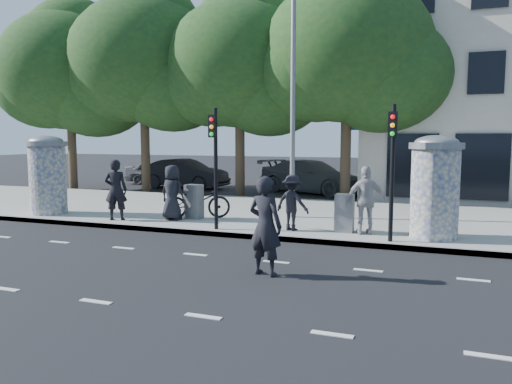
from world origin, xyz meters
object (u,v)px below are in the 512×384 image
at_px(ad_column_left, 48,173).
at_px(street_lamp, 293,72).
at_px(cabinet_right, 344,213).
at_px(ped_a, 172,193).
at_px(ped_d, 292,203).
at_px(car_mid, 185,174).
at_px(ped_b, 116,190).
at_px(ped_e, 366,200).
at_px(man_road, 265,226).
at_px(car_left, 161,172).
at_px(ad_column_right, 435,185).
at_px(traffic_pole_far, 392,158).
at_px(traffic_pole_near, 215,156).
at_px(car_right, 312,177).
at_px(cabinet_left, 194,202).
at_px(bicycle, 197,201).

height_order(ad_column_left, street_lamp, street_lamp).
bearing_deg(cabinet_right, ped_a, 177.84).
bearing_deg(ped_d, car_mid, -34.25).
xyz_separation_m(street_lamp, car_mid, (-8.53, 8.46, -4.01)).
xyz_separation_m(ped_a, ped_b, (-1.65, -0.65, 0.09)).
height_order(ped_e, man_road, man_road).
bearing_deg(ped_d, cabinet_right, -155.63).
relative_size(ped_b, car_mid, 0.40).
bearing_deg(ped_a, car_left, -49.63).
relative_size(ad_column_right, ped_a, 1.53).
bearing_deg(ad_column_left, ped_b, -6.10).
height_order(street_lamp, cabinet_right, street_lamp).
bearing_deg(car_mid, traffic_pole_far, -129.76).
relative_size(traffic_pole_far, cabinet_right, 3.25).
distance_m(ped_d, cabinet_right, 1.47).
bearing_deg(ped_d, man_road, 113.89).
distance_m(ped_e, man_road, 4.45).
distance_m(traffic_pole_near, car_right, 11.51).
xyz_separation_m(street_lamp, car_right, (-1.49, 8.58, -3.98)).
bearing_deg(cabinet_left, man_road, -40.20).
relative_size(traffic_pole_near, man_road, 1.71).
height_order(car_left, car_right, car_right).
bearing_deg(traffic_pole_far, ad_column_right, 42.21).
bearing_deg(cabinet_right, bicycle, 171.02).
relative_size(ad_column_right, man_road, 1.33).
bearing_deg(ped_a, ped_e, -174.64).
bearing_deg(ad_column_right, bicycle, 174.44).
bearing_deg(car_left, ped_d, -146.78).
bearing_deg(car_left, traffic_pole_far, -142.27).
bearing_deg(ped_e, traffic_pole_far, 112.35).
distance_m(ad_column_right, ped_b, 9.44).
distance_m(cabinet_left, cabinet_right, 4.98).
xyz_separation_m(ped_b, cabinet_right, (7.11, 0.52, -0.43)).
relative_size(ad_column_left, traffic_pole_near, 0.78).
bearing_deg(street_lamp, ped_e, -37.47).
distance_m(traffic_pole_far, street_lamp, 5.12).
distance_m(ped_e, bicycle, 5.55).
relative_size(ped_b, man_road, 0.96).
height_order(cabinet_left, car_right, car_right).
bearing_deg(cabinet_right, ped_d, -171.32).
bearing_deg(traffic_pole_far, ped_d, 166.32).
height_order(cabinet_left, cabinet_right, cabinet_left).
relative_size(ped_b, cabinet_left, 1.75).
xyz_separation_m(ped_e, man_road, (-1.37, -4.23, -0.07)).
xyz_separation_m(ad_column_right, car_right, (-5.89, 10.52, -0.72)).
height_order(street_lamp, ped_a, street_lamp).
relative_size(cabinet_left, car_mid, 0.23).
distance_m(traffic_pole_far, cabinet_left, 6.61).
bearing_deg(ped_a, ad_column_left, 11.77).
xyz_separation_m(traffic_pole_near, traffic_pole_far, (4.80, 0.00, 0.00)).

